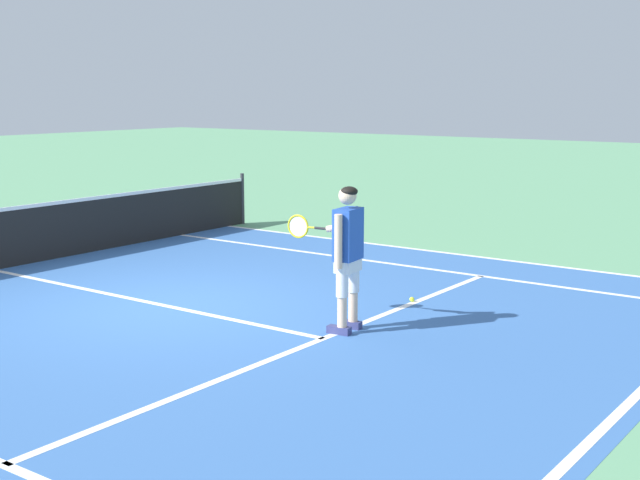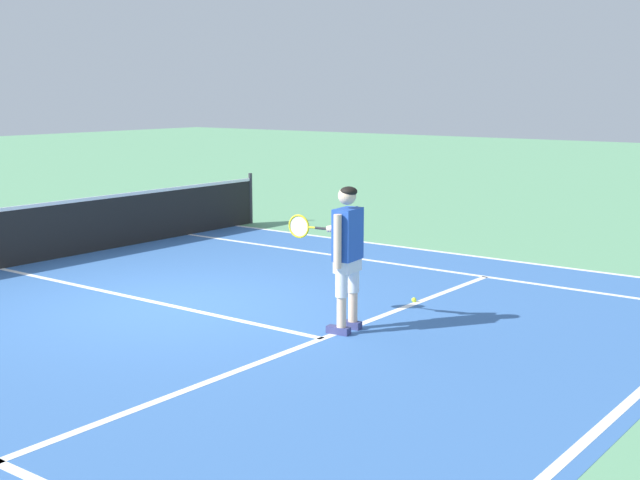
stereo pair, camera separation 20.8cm
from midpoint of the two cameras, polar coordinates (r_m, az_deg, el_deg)
The scene contains 9 objects.
ground_plane at distance 11.40m, azimuth -10.66°, elevation -4.39°, with size 80.00×80.00×0.00m, color #609E70.
court_inner_surface at distance 10.69m, azimuth -6.84°, elevation -5.23°, with size 10.98×10.23×0.00m, color #3866A8.
line_baseline at distance 8.31m, azimuth 19.31°, elevation -10.19°, with size 10.98×0.10×0.01m, color white.
line_service at distance 9.77m, azimuth -0.39°, elevation -6.60°, with size 8.23×0.10×0.01m, color white.
line_centre_service at distance 11.89m, azimuth -12.93°, elevation -3.85°, with size 0.10×6.40×0.01m, color white.
line_singles_right at distance 13.90m, azimuth 4.76°, elevation -1.64°, with size 0.10×9.83×0.01m, color white.
line_doubles_right at distance 15.07m, azimuth 7.48°, elevation -0.78°, with size 0.10×9.83×0.01m, color white.
tennis_player at distance 9.86m, azimuth 1.15°, elevation -0.57°, with size 0.61×1.17×1.71m.
tennis_ball_near_feet at distance 11.49m, azimuth 5.64°, elevation -3.97°, with size 0.07×0.07×0.07m, color #CCE02D.
Camera 1 is at (-7.60, -8.00, 2.79)m, focal length 47.88 mm.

